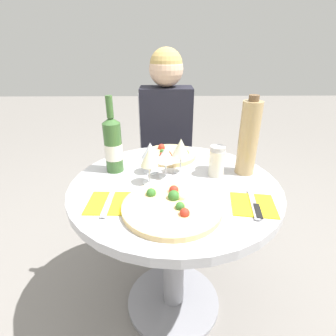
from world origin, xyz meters
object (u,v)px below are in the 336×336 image
object	(u,v)px
pizza_large	(172,206)
tall_carafe	(248,138)
wine_bottle	(113,145)
seated_diner	(167,154)
dining_table	(174,217)
chair_behind_diner	(166,163)

from	to	relation	value
pizza_large	tall_carafe	xyz separation A→B (m)	(0.33, 0.28, 0.15)
wine_bottle	seated_diner	bearing A→B (deg)	65.88
seated_diner	pizza_large	bearing A→B (deg)	90.68
seated_diner	pizza_large	distance (m)	0.85
dining_table	pizza_large	size ratio (longest dim) A/B	2.48
pizza_large	tall_carafe	bearing A→B (deg)	40.55
seated_diner	pizza_large	world-z (taller)	seated_diner
seated_diner	wine_bottle	distance (m)	0.63
seated_diner	pizza_large	size ratio (longest dim) A/B	3.54
wine_bottle	dining_table	bearing A→B (deg)	-24.48
pizza_large	wine_bottle	distance (m)	0.41
dining_table	pizza_large	distance (m)	0.27
tall_carafe	seated_diner	bearing A→B (deg)	121.21
dining_table	pizza_large	bearing A→B (deg)	-95.03
dining_table	tall_carafe	distance (m)	0.46
dining_table	seated_diner	bearing A→B (deg)	92.36
chair_behind_diner	pizza_large	xyz separation A→B (m)	(0.01, -0.97, 0.27)
dining_table	wine_bottle	bearing A→B (deg)	155.52
seated_diner	wine_bottle	bearing A→B (deg)	65.88
pizza_large	tall_carafe	world-z (taller)	tall_carafe
dining_table	chair_behind_diner	bearing A→B (deg)	91.96
dining_table	seated_diner	size ratio (longest dim) A/B	0.70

